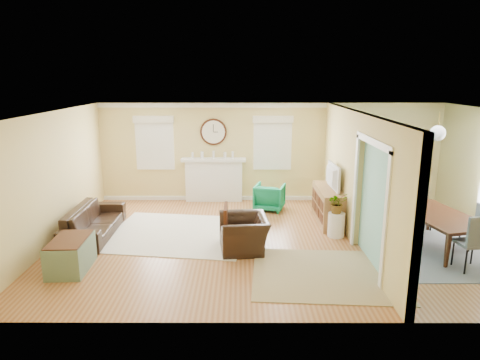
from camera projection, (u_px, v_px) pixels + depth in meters
The scene contains 27 objects.
floor at pixel (279, 240), 8.73m from camera, with size 9.00×9.00×0.00m, color brown.
wall_back at pixel (270, 152), 11.34m from camera, with size 9.00×0.02×2.60m, color #DCC46C.
wall_front at pixel (302, 233), 5.51m from camera, with size 9.00×0.02×2.60m, color #DCC46C.
wall_left at pixel (53, 179), 8.43m from camera, with size 0.02×6.00×2.60m, color #DCC46C.
ceiling at pixel (282, 112), 8.12m from camera, with size 9.00×6.00×0.02m, color white.
partition at pixel (354, 173), 8.68m from camera, with size 0.17×6.00×2.60m.
fireplace at pixel (214, 179), 11.39m from camera, with size 1.70×0.30×1.17m.
wall_clock at pixel (213, 132), 11.18m from camera, with size 0.70×0.07×0.70m.
window_left at pixel (155, 139), 11.21m from camera, with size 1.05×0.13×1.42m.
window_right at pixel (273, 139), 11.21m from camera, with size 1.05×0.13×1.42m.
pendant at pixel (438, 133), 8.20m from camera, with size 0.30×0.30×0.55m.
rug_cream at pixel (178, 233), 9.11m from camera, with size 2.87×2.48×0.02m, color white.
rug_jute at pixel (326, 274), 7.24m from camera, with size 2.46×2.02×0.01m, color tan.
rug_grey at pixel (437, 246), 8.41m from camera, with size 2.49×3.12×0.01m, color slate.
sofa at pixel (94, 221), 8.96m from camera, with size 2.10×0.82×0.61m, color black.
eames_chair at pixel (244, 233), 8.21m from camera, with size 1.01×0.89×0.66m, color black.
green_chair at pixel (270, 197), 10.69m from camera, with size 0.70×0.72×0.65m, color #04623A.
trunk at pixel (71, 254), 7.36m from camera, with size 0.64×1.00×0.56m.
credenza at pixel (329, 205), 9.74m from camera, with size 0.52×1.54×0.80m.
tv at pixel (329, 176), 9.58m from camera, with size 0.98×0.13×0.57m, color black.
garden_stool at pixel (336, 225), 8.90m from camera, with size 0.35×0.35×0.51m, color white.
potted_plant at pixel (337, 203), 8.79m from camera, with size 0.40×0.35×0.45m, color #337F33.
dining_table at pixel (439, 231), 8.33m from camera, with size 1.92×1.07×0.67m, color #411D0F.
dining_chair_n at pixel (422, 205), 9.29m from camera, with size 0.43×0.43×0.92m.
dining_chair_s at pixel (472, 237), 7.28m from camera, with size 0.50×0.50×1.03m.
dining_chair_w at pixel (406, 221), 8.28m from camera, with size 0.47×0.47×0.90m.
dining_chair_e at pixel (474, 224), 8.20m from camera, with size 0.43×0.43×0.87m.
Camera 1 is at (-0.78, -8.19, 3.26)m, focal length 32.00 mm.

